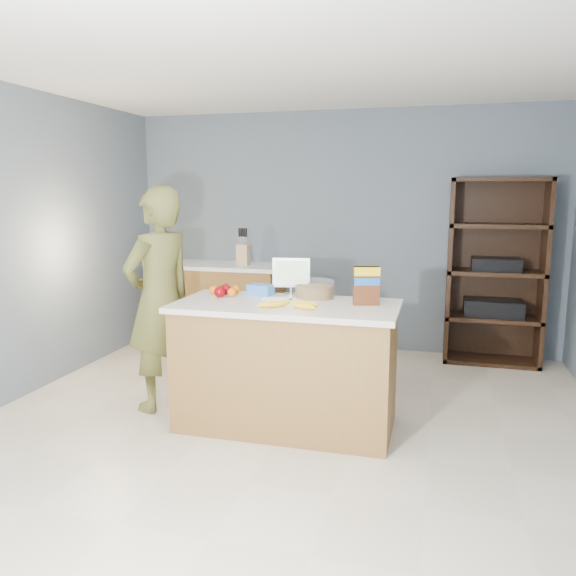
% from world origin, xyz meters
% --- Properties ---
extents(floor, '(4.50, 5.00, 0.02)m').
position_xyz_m(floor, '(0.00, 0.00, 0.00)').
color(floor, beige).
rests_on(floor, ground).
extents(walls, '(4.52, 5.02, 2.51)m').
position_xyz_m(walls, '(0.00, 0.00, 1.65)').
color(walls, slate).
rests_on(walls, ground).
extents(counter_peninsula, '(1.56, 0.76, 0.90)m').
position_xyz_m(counter_peninsula, '(0.00, 0.30, 0.42)').
color(counter_peninsula, brown).
rests_on(counter_peninsula, ground).
extents(back_cabinet, '(1.24, 0.62, 0.90)m').
position_xyz_m(back_cabinet, '(-1.20, 2.20, 0.45)').
color(back_cabinet, brown).
rests_on(back_cabinet, ground).
extents(shelving_unit, '(0.90, 0.40, 1.80)m').
position_xyz_m(shelving_unit, '(1.55, 2.35, 0.86)').
color(shelving_unit, black).
rests_on(shelving_unit, ground).
extents(person, '(0.62, 0.73, 1.71)m').
position_xyz_m(person, '(-1.03, 0.40, 0.85)').
color(person, brown).
rests_on(person, ground).
extents(knife_block, '(0.12, 0.10, 0.31)m').
position_xyz_m(knife_block, '(-0.99, 2.18, 1.02)').
color(knife_block, tan).
rests_on(knife_block, back_cabinet).
extents(envelopes, '(0.45, 0.20, 0.00)m').
position_xyz_m(envelopes, '(-0.00, 0.42, 0.90)').
color(envelopes, white).
rests_on(envelopes, counter_peninsula).
extents(bananas, '(0.42, 0.19, 0.04)m').
position_xyz_m(bananas, '(0.06, 0.17, 0.92)').
color(bananas, yellow).
rests_on(bananas, counter_peninsula).
extents(apples, '(0.08, 0.20, 0.08)m').
position_xyz_m(apples, '(-0.53, 0.44, 0.94)').
color(apples, '#800109').
rests_on(apples, counter_peninsula).
extents(oranges, '(0.24, 0.20, 0.07)m').
position_xyz_m(oranges, '(-0.54, 0.51, 0.93)').
color(oranges, orange).
rests_on(oranges, counter_peninsula).
extents(blue_carton, '(0.20, 0.15, 0.08)m').
position_xyz_m(blue_carton, '(-0.27, 0.56, 0.94)').
color(blue_carton, blue).
rests_on(blue_carton, counter_peninsula).
extents(salad_bowl, '(0.30, 0.30, 0.13)m').
position_xyz_m(salad_bowl, '(0.14, 0.55, 0.96)').
color(salad_bowl, '#267219').
rests_on(salad_bowl, counter_peninsula).
extents(tv, '(0.28, 0.12, 0.28)m').
position_xyz_m(tv, '(-0.05, 0.62, 1.06)').
color(tv, silver).
rests_on(tv, counter_peninsula).
extents(cereal_box, '(0.19, 0.11, 0.27)m').
position_xyz_m(cereal_box, '(0.55, 0.39, 1.05)').
color(cereal_box, '#592B14').
rests_on(cereal_box, counter_peninsula).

